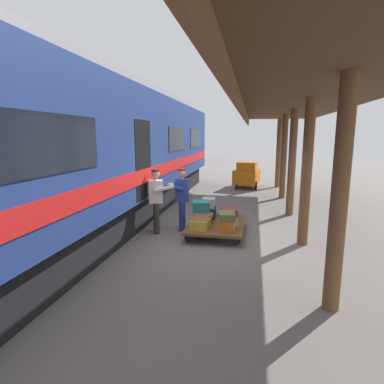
# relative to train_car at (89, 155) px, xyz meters

# --- Properties ---
(ground_plane) EXTENTS (60.00, 60.00, 0.00)m
(ground_plane) POSITION_rel_train_car_xyz_m (-3.50, -0.00, -2.06)
(ground_plane) COLOR slate
(platform_canopy) EXTENTS (3.20, 18.12, 3.56)m
(platform_canopy) POSITION_rel_train_car_xyz_m (-5.39, 0.00, 1.19)
(platform_canopy) COLOR brown
(platform_canopy) RESTS_ON ground_plane
(train_car) EXTENTS (3.02, 20.10, 4.00)m
(train_car) POSITION_rel_train_car_xyz_m (0.00, 0.00, 0.00)
(train_car) COLOR navy
(train_car) RESTS_ON ground_plane
(luggage_cart) EXTENTS (1.43, 2.08, 0.28)m
(luggage_cart) POSITION_rel_train_car_xyz_m (-3.33, -0.44, -1.82)
(luggage_cart) COLOR brown
(luggage_cart) RESTS_ON ground_plane
(suitcase_slate_roller) EXTENTS (0.47, 0.53, 0.22)m
(suitcase_slate_roller) POSITION_rel_train_car_xyz_m (-3.65, -1.01, -1.67)
(suitcase_slate_roller) COLOR #4C515B
(suitcase_slate_roller) RESTS_ON luggage_cart
(suitcase_orange_carryall) EXTENTS (0.41, 0.47, 0.25)m
(suitcase_orange_carryall) POSITION_rel_train_car_xyz_m (-3.65, 0.13, -1.65)
(suitcase_orange_carryall) COLOR #CC6B23
(suitcase_orange_carryall) RESTS_ON luggage_cart
(suitcase_brown_leather) EXTENTS (0.50, 0.52, 0.22)m
(suitcase_brown_leather) POSITION_rel_train_car_xyz_m (-3.00, -0.44, -1.67)
(suitcase_brown_leather) COLOR brown
(suitcase_brown_leather) RESTS_ON luggage_cart
(suitcase_cream_canvas) EXTENTS (0.54, 0.56, 0.23)m
(suitcase_cream_canvas) POSITION_rel_train_car_xyz_m (-3.65, -0.44, -1.66)
(suitcase_cream_canvas) COLOR beige
(suitcase_cream_canvas) RESTS_ON luggage_cart
(suitcase_navy_fabric) EXTENTS (0.44, 0.58, 0.29)m
(suitcase_navy_fabric) POSITION_rel_train_car_xyz_m (-3.00, -1.01, -1.63)
(suitcase_navy_fabric) COLOR navy
(suitcase_navy_fabric) RESTS_ON luggage_cart
(suitcase_yellow_case) EXTENTS (0.49, 0.57, 0.23)m
(suitcase_yellow_case) POSITION_rel_train_car_xyz_m (-3.00, 0.13, -1.66)
(suitcase_yellow_case) COLOR gold
(suitcase_yellow_case) RESTS_ON luggage_cart
(suitcase_olive_duffel) EXTENTS (0.46, 0.61, 0.18)m
(suitcase_olive_duffel) POSITION_rel_train_car_xyz_m (-3.64, 0.10, -1.43)
(suitcase_olive_duffel) COLOR brown
(suitcase_olive_duffel) RESTS_ON suitcase_orange_carryall
(suitcase_tan_vintage) EXTENTS (0.46, 0.44, 0.21)m
(suitcase_tan_vintage) POSITION_rel_train_car_xyz_m (-2.98, 0.11, -1.44)
(suitcase_tan_vintage) COLOR tan
(suitcase_tan_vintage) RESTS_ON suitcase_yellow_case
(suitcase_gray_aluminum) EXTENTS (0.37, 0.41, 0.26)m
(suitcase_gray_aluminum) POSITION_rel_train_car_xyz_m (-3.03, -1.01, -1.36)
(suitcase_gray_aluminum) COLOR #9EA0A5
(suitcase_gray_aluminum) RESTS_ON suitcase_navy_fabric
(suitcase_burgundy_valise) EXTENTS (0.48, 0.59, 0.19)m
(suitcase_burgundy_valise) POSITION_rel_train_car_xyz_m (-3.66, -0.41, -1.46)
(suitcase_burgundy_valise) COLOR maroon
(suitcase_burgundy_valise) RESTS_ON suitcase_cream_canvas
(suitcase_teal_softside) EXTENTS (0.49, 0.52, 0.24)m
(suitcase_teal_softside) POSITION_rel_train_car_xyz_m (-3.00, 0.09, -1.22)
(suitcase_teal_softside) COLOR #1E666B
(suitcase_teal_softside) RESTS_ON suitcase_tan_vintage
(porter_in_overalls) EXTENTS (0.71, 0.50, 1.70)m
(porter_in_overalls) POSITION_rel_train_car_xyz_m (-2.35, -0.54, -1.14)
(porter_in_overalls) COLOR navy
(porter_in_overalls) RESTS_ON ground_plane
(porter_by_door) EXTENTS (0.73, 0.56, 1.70)m
(porter_by_door) POSITION_rel_train_car_xyz_m (-1.77, -0.19, -1.14)
(porter_by_door) COLOR #332D28
(porter_by_door) RESTS_ON ground_plane
(baggage_tug) EXTENTS (1.37, 1.86, 1.30)m
(baggage_tug) POSITION_rel_train_car_xyz_m (-3.93, -8.12, -1.43)
(baggage_tug) COLOR orange
(baggage_tug) RESTS_ON ground_plane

